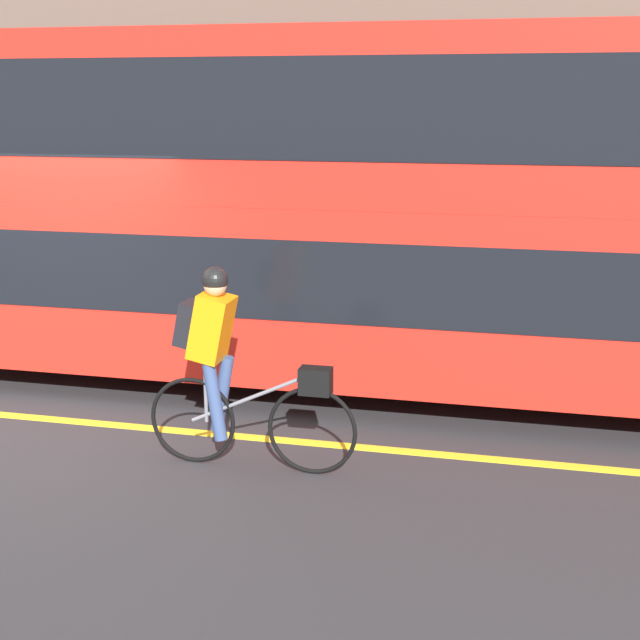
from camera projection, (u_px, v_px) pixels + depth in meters
ground_plane at (34, 424)px, 8.49m from camera, size 80.00×80.00×0.00m
road_center_line at (42, 418)px, 8.64m from camera, size 50.00×0.14×0.01m
sidewalk_curb at (210, 306)px, 13.05m from camera, size 60.00×1.93×0.10m
building_facade at (228, 19)px, 13.10m from camera, size 60.00×0.30×8.27m
bus at (409, 198)px, 9.05m from camera, size 11.15×2.47×3.66m
cyclist_on_bike at (229, 363)px, 7.33m from camera, size 1.80×0.32×1.71m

